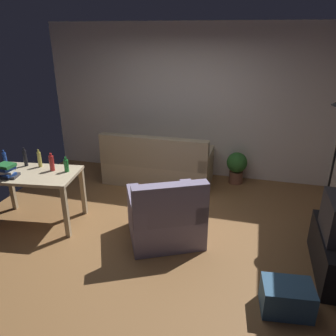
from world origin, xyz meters
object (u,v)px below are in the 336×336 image
object	(u,v)px
storage_box	(287,298)
bottle_red	(52,163)
couch	(158,166)
desk	(33,180)
potted_plant	(237,166)
bottle_dark	(25,158)
bottle_green	(66,165)
armchair	(166,218)
bottle_blue	(5,160)
bottle_squat	(40,159)
book_stack	(7,171)

from	to	relation	value
storage_box	bottle_red	xyz separation A→B (m)	(-3.09, 0.97, 0.72)
couch	desk	bearing A→B (deg)	54.45
couch	potted_plant	distance (m)	1.40
potted_plant	bottle_dark	xyz separation A→B (m)	(-2.86, -1.86, 0.55)
potted_plant	bottle_green	world-z (taller)	bottle_green
armchair	bottle_blue	bearing A→B (deg)	-26.75
bottle_squat	bottle_green	distance (m)	0.46
storage_box	bottle_green	world-z (taller)	bottle_green
couch	book_stack	xyz separation A→B (m)	(-1.48, -1.95, 0.54)
bottle_blue	bottle_green	bearing A→B (deg)	6.70
couch	bottle_green	bearing A→B (deg)	62.69
armchair	book_stack	bearing A→B (deg)	-19.65
desk	bottle_green	xyz separation A→B (m)	(0.43, 0.16, 0.20)
armchair	desk	bearing A→B (deg)	-25.02
bottle_dark	bottle_red	size ratio (longest dim) A/B	1.08
bottle_blue	bottle_squat	world-z (taller)	bottle_blue
book_stack	bottle_red	bearing A→B (deg)	38.09
desk	bottle_dark	xyz separation A→B (m)	(-0.24, 0.21, 0.23)
storage_box	bottle_blue	size ratio (longest dim) A/B	1.81
potted_plant	bottle_red	distance (m)	3.12
desk	armchair	bearing A→B (deg)	-6.18
storage_box	bottle_blue	xyz separation A→B (m)	(-3.77, 0.88, 0.73)
armchair	storage_box	bearing A→B (deg)	122.74
bottle_green	book_stack	bearing A→B (deg)	-150.94
armchair	bottle_green	world-z (taller)	bottle_green
bottle_green	bottle_dark	bearing A→B (deg)	176.34
storage_box	bottle_green	xyz separation A→B (m)	(-2.88, 0.98, 0.70)
bottle_green	book_stack	distance (m)	0.75
bottle_blue	book_stack	xyz separation A→B (m)	(0.23, -0.26, -0.03)
bottle_squat	bottle_red	size ratio (longest dim) A/B	1.01
potted_plant	bottle_green	size ratio (longest dim) A/B	2.69
armchair	bottle_green	size ratio (longest dim) A/B	5.57
potted_plant	storage_box	xyz separation A→B (m)	(0.69, -2.88, -0.18)
couch	bottle_blue	xyz separation A→B (m)	(-1.71, -1.69, 0.57)
bottle_blue	book_stack	world-z (taller)	bottle_blue
bottle_squat	bottle_green	bearing A→B (deg)	-8.18
book_stack	couch	bearing A→B (deg)	52.91
storage_box	bottle_squat	xyz separation A→B (m)	(-3.34, 1.05, 0.72)
desk	potted_plant	xyz separation A→B (m)	(2.62, 2.06, -0.32)
bottle_blue	bottle_dark	world-z (taller)	bottle_dark
book_stack	bottle_blue	bearing A→B (deg)	131.17
armchair	bottle_green	xyz separation A→B (m)	(-1.43, 0.12, 0.53)
storage_box	book_stack	size ratio (longest dim) A/B	1.61
couch	storage_box	bearing A→B (deg)	128.75
desk	bottle_squat	world-z (taller)	bottle_squat
bottle_dark	bottle_red	bearing A→B (deg)	-7.15
bottle_squat	armchair	bearing A→B (deg)	-5.48
desk	bottle_squat	bearing A→B (deg)	88.68
bottle_dark	bottle_red	world-z (taller)	bottle_dark
book_stack	bottle_green	bearing A→B (deg)	29.06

